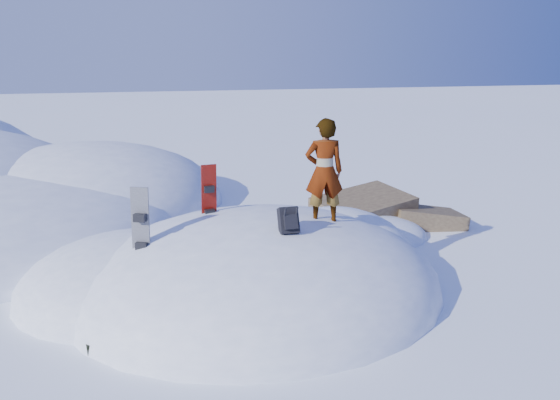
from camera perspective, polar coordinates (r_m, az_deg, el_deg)
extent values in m
plane|color=white|center=(10.44, -2.28, -9.54)|extent=(120.00, 120.00, 0.00)
ellipsoid|color=white|center=(10.44, -2.28, -9.54)|extent=(7.00, 6.00, 3.00)
ellipsoid|color=white|center=(10.78, -14.64, -9.23)|extent=(4.40, 4.00, 2.20)
ellipsoid|color=white|center=(11.63, 5.55, -6.96)|extent=(3.60, 3.20, 2.50)
ellipsoid|color=white|center=(17.38, -19.34, -0.34)|extent=(8.00, 8.00, 3.60)
cube|color=brown|center=(14.52, 8.61, -2.15)|extent=(2.82, 2.41, 1.62)
cube|color=brown|center=(14.95, 14.83, -2.80)|extent=(2.16, 1.80, 1.33)
cube|color=brown|center=(15.84, 8.85, -1.10)|extent=(2.08, 2.01, 1.10)
ellipsoid|color=white|center=(13.53, 8.73, -3.89)|extent=(3.20, 2.40, 1.00)
cube|color=red|center=(10.48, -7.43, -0.43)|extent=(0.31, 0.19, 1.56)
cube|color=black|center=(10.34, -7.43, 1.15)|extent=(0.20, 0.13, 0.13)
cube|color=black|center=(10.46, -7.35, -1.34)|extent=(0.20, 0.13, 0.13)
cube|color=black|center=(9.52, -14.32, -3.62)|extent=(0.34, 0.26, 1.66)
cube|color=black|center=(9.36, -14.44, -1.82)|extent=(0.23, 0.19, 0.14)
cube|color=black|center=(9.51, -14.25, -4.70)|extent=(0.23, 0.19, 0.14)
cube|color=black|center=(9.21, 0.88, -2.17)|extent=(0.33, 0.39, 0.50)
cube|color=black|center=(9.07, 1.12, -2.30)|extent=(0.22, 0.20, 0.27)
cylinder|color=black|center=(9.04, 0.48, -1.71)|extent=(0.04, 0.18, 0.33)
cylinder|color=black|center=(9.09, 1.70, -1.61)|extent=(0.04, 0.18, 0.33)
cube|color=black|center=(9.04, -17.85, -13.78)|extent=(0.68, 0.55, 0.16)
cube|color=black|center=(9.15, -16.10, -12.74)|extent=(0.38, 0.32, 0.11)
imported|color=slate|center=(9.87, 4.64, 2.99)|extent=(0.76, 0.56, 1.93)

